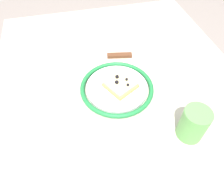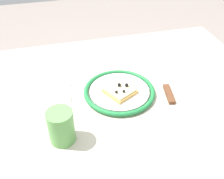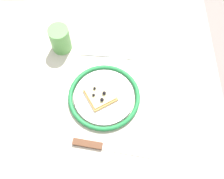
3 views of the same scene
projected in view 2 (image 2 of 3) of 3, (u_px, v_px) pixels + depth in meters
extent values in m
cube|color=#BCB29E|center=(136.00, 99.00, 0.85)|extent=(0.93, 0.81, 0.03)
cylinder|color=#4C4742|center=(30.00, 124.00, 1.26)|extent=(0.05, 0.05, 0.69)
cylinder|color=#4C4742|center=(183.00, 97.00, 1.41)|extent=(0.05, 0.05, 0.69)
cylinder|color=white|center=(119.00, 92.00, 0.84)|extent=(0.19, 0.19, 0.01)
torus|color=#1E7238|center=(119.00, 91.00, 0.84)|extent=(0.23, 0.23, 0.01)
cube|color=tan|center=(120.00, 91.00, 0.82)|extent=(0.11, 0.11, 0.01)
cube|color=beige|center=(120.00, 89.00, 0.82)|extent=(0.10, 0.10, 0.01)
sphere|color=black|center=(119.00, 85.00, 0.82)|extent=(0.01, 0.01, 0.01)
sphere|color=black|center=(127.00, 85.00, 0.82)|extent=(0.01, 0.01, 0.01)
sphere|color=black|center=(124.00, 91.00, 0.80)|extent=(0.01, 0.01, 0.01)
sphere|color=black|center=(116.00, 92.00, 0.80)|extent=(0.01, 0.01, 0.01)
cube|color=silver|center=(161.00, 74.00, 0.93)|extent=(0.05, 0.15, 0.00)
cube|color=#59331E|center=(169.00, 94.00, 0.83)|extent=(0.04, 0.09, 0.01)
cube|color=silver|center=(70.00, 108.00, 0.79)|extent=(0.02, 0.11, 0.00)
cube|color=silver|center=(68.00, 83.00, 0.89)|extent=(0.03, 0.04, 0.00)
cylinder|color=#599E4C|center=(61.00, 126.00, 0.66)|extent=(0.07, 0.07, 0.10)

